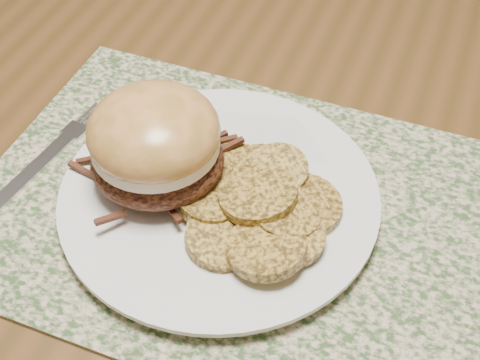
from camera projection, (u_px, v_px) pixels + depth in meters
name	position (u px, v px, depth m)	size (l,w,h in m)	color
dining_table	(9.00, 174.00, 0.72)	(1.50, 0.90, 0.75)	brown
placemat	(233.00, 209.00, 0.58)	(0.45, 0.33, 0.00)	#36522A
dinner_plate	(219.00, 198.00, 0.58)	(0.26, 0.26, 0.02)	white
pork_sandwich	(155.00, 144.00, 0.55)	(0.15, 0.14, 0.09)	black
roasted_potatoes	(261.00, 204.00, 0.55)	(0.16, 0.16, 0.04)	#B68C35
fork	(45.00, 159.00, 0.62)	(0.04, 0.18, 0.00)	#B7B8BF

